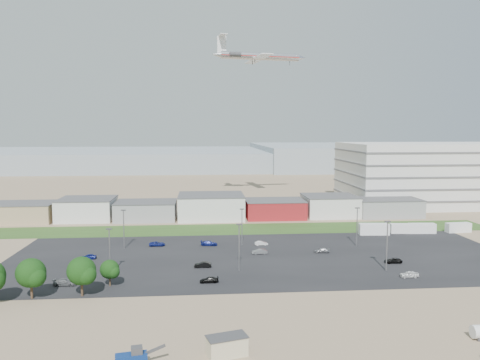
{
  "coord_description": "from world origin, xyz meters",
  "views": [
    {
      "loc": [
        -9.21,
        -88.32,
        30.01
      ],
      "look_at": [
        -0.05,
        22.0,
        18.31
      ],
      "focal_mm": 35.0,
      "sensor_mm": 36.0,
      "label": 1
    }
  ],
  "objects": [
    {
      "name": "ground",
      "position": [
        0.0,
        0.0,
        0.0
      ],
      "size": [
        700.0,
        700.0,
        0.0
      ],
      "primitive_type": "plane",
      "color": "#90795B",
      "rests_on": "ground"
    },
    {
      "name": "parking_lot",
      "position": [
        5.0,
        20.0,
        0.01
      ],
      "size": [
        120.0,
        50.0,
        0.01
      ],
      "primitive_type": "cube",
      "color": "black",
      "rests_on": "ground"
    },
    {
      "name": "grass_strip",
      "position": [
        0.0,
        52.0,
        0.01
      ],
      "size": [
        160.0,
        16.0,
        0.02
      ],
      "primitive_type": "cube",
      "color": "#2E4A1B",
      "rests_on": "ground"
    },
    {
      "name": "hills_backdrop",
      "position": [
        40.0,
        315.0,
        4.5
      ],
      "size": [
        700.0,
        200.0,
        9.0
      ],
      "primitive_type": null,
      "color": "gray",
      "rests_on": "ground"
    },
    {
      "name": "building_row",
      "position": [
        -17.0,
        71.0,
        4.0
      ],
      "size": [
        170.0,
        20.0,
        8.0
      ],
      "primitive_type": null,
      "color": "silver",
      "rests_on": "ground"
    },
    {
      "name": "parking_garage",
      "position": [
        90.0,
        95.0,
        12.5
      ],
      "size": [
        80.0,
        40.0,
        25.0
      ],
      "primitive_type": "cube",
      "color": "silver",
      "rests_on": "ground"
    },
    {
      "name": "portable_shed",
      "position": [
        -6.0,
        -28.55,
        1.36
      ],
      "size": [
        5.97,
        4.18,
        2.72
      ],
      "primitive_type": null,
      "rotation": [
        0.0,
        0.0,
        0.28
      ],
      "color": "#C4B894",
      "rests_on": "ground"
    },
    {
      "name": "telehandler",
      "position": [
        -18.31,
        -30.73,
        1.33
      ],
      "size": [
        6.66,
        3.24,
        2.66
      ],
      "primitive_type": null,
      "rotation": [
        0.0,
        0.0,
        0.18
      ],
      "color": "navy",
      "rests_on": "ground"
    },
    {
      "name": "box_trailer_a",
      "position": [
        40.5,
        41.18,
        1.61
      ],
      "size": [
        8.75,
        3.33,
        3.21
      ],
      "primitive_type": null,
      "rotation": [
        0.0,
        0.0,
        -0.08
      ],
      "color": "silver",
      "rests_on": "ground"
    },
    {
      "name": "box_trailer_b",
      "position": [
        49.77,
        42.44,
        1.38
      ],
      "size": [
        7.57,
        3.12,
        2.76
      ],
      "primitive_type": null,
      "rotation": [
        0.0,
        0.0,
        -0.11
      ],
      "color": "silver",
      "rests_on": "ground"
    },
    {
      "name": "box_trailer_c",
      "position": [
        55.4,
        41.95,
        1.43
      ],
      "size": [
        7.75,
        2.86,
        2.85
      ],
      "primitive_type": null,
      "rotation": [
        0.0,
        0.0,
        -0.06
      ],
      "color": "silver",
      "rests_on": "ground"
    },
    {
      "name": "box_trailer_d",
      "position": [
        66.73,
        42.32,
        1.38
      ],
      "size": [
        7.54,
        2.93,
        2.76
      ],
      "primitive_type": null,
      "rotation": [
        0.0,
        0.0,
        0.09
      ],
      "color": "silver",
      "rests_on": "ground"
    },
    {
      "name": "tree_mid",
      "position": [
        -39.71,
        -4.41,
        4.18
      ],
      "size": [
        5.57,
        5.57,
        8.36
      ],
      "primitive_type": null,
      "color": "black",
      "rests_on": "ground"
    },
    {
      "name": "tree_right",
      "position": [
        -31.08,
        -3.74,
        4.14
      ],
      "size": [
        5.52,
        5.52,
        8.28
      ],
      "primitive_type": null,
      "color": "black",
      "rests_on": "ground"
    },
    {
      "name": "tree_near",
      "position": [
        -27.07,
        1.38,
        2.95
      ],
      "size": [
        3.93,
        3.93,
        5.89
      ],
      "primitive_type": null,
      "color": "black",
      "rests_on": "ground"
    },
    {
      "name": "lightpole_front_l",
      "position": [
        -28.53,
        9.35,
        4.86
      ],
      "size": [
        1.14,
        0.48,
        9.72
      ],
      "primitive_type": null,
      "color": "slate",
      "rests_on": "ground"
    },
    {
      "name": "lightpole_front_m",
      "position": [
        -1.29,
        9.46,
        5.11
      ],
      "size": [
        1.2,
        0.5,
        10.22
      ],
      "primitive_type": null,
      "color": "slate",
      "rests_on": "ground"
    },
    {
      "name": "lightpole_front_r",
      "position": [
        30.25,
        6.69,
        5.43
      ],
      "size": [
        1.28,
        0.53,
        10.86
      ],
      "primitive_type": null,
      "color": "slate",
      "rests_on": "ground"
    },
    {
      "name": "lightpole_back_l",
      "position": [
        -29.06,
        30.75,
        5.01
      ],
      "size": [
        1.18,
        0.49,
        10.02
      ],
      "primitive_type": null,
      "color": "slate",
      "rests_on": "ground"
    },
    {
      "name": "lightpole_back_m",
      "position": [
        1.25,
        31.51,
        4.88
      ],
      "size": [
        1.15,
        0.48,
        9.76
      ],
      "primitive_type": null,
      "color": "slate",
      "rests_on": "ground"
    },
    {
      "name": "lightpole_back_r",
      "position": [
        31.06,
        28.42,
        5.08
      ],
      "size": [
        1.2,
        0.5,
        10.16
      ],
      "primitive_type": null,
      "color": "slate",
      "rests_on": "ground"
    },
    {
      "name": "airliner",
      "position": [
        15.58,
        109.1,
        60.87
      ],
      "size": [
        44.69,
        33.79,
        12.09
      ],
      "primitive_type": null,
      "rotation": [
        0.0,
        0.0,
        0.15
      ],
      "color": "silver"
    },
    {
      "name": "parked_car_0",
      "position": [
        34.15,
        12.3,
        0.55
      ],
      "size": [
        3.98,
        1.89,
        1.1
      ],
      "primitive_type": "imported",
      "rotation": [
        0.0,
        0.0,
        -1.59
      ],
      "color": "black",
      "rests_on": "ground"
    },
    {
      "name": "parked_car_2",
      "position": [
        33.22,
        1.93,
        0.64
      ],
      "size": [
        3.82,
        1.66,
        1.28
      ],
      "primitive_type": "imported",
      "rotation": [
        0.0,
        0.0,
        -1.61
      ],
      "color": "silver",
      "rests_on": "ground"
    },
    {
      "name": "parked_car_3",
      "position": [
        -7.87,
        1.97,
        0.54
      ],
      "size": [
        3.76,
        1.56,
        1.09
      ],
      "primitive_type": "imported",
      "rotation": [
        0.0,
        0.0,
        -1.56
      ],
      "color": "black",
      "rests_on": "ground"
    },
    {
      "name": "parked_car_4",
      "position": [
        -9.1,
        12.36,
        0.63
      ],
      "size": [
        3.82,
        1.34,
        1.26
      ],
      "primitive_type": "imported",
      "rotation": [
        0.0,
        0.0,
        -1.57
      ],
      "color": "black",
      "rests_on": "ground"
    },
    {
      "name": "parked_car_5",
      "position": [
        -35.81,
        21.49,
        0.6
      ],
      "size": [
        3.56,
        1.56,
        1.19
      ],
      "primitive_type": "imported",
      "rotation": [
        0.0,
        0.0,
        -1.61
      ],
      "color": "navy",
      "rests_on": "ground"
    },
    {
      "name": "parked_car_6",
      "position": [
        -7.37,
        32.05,
        0.63
      ],
      "size": [
        4.54,
        2.3,
        1.26
      ],
      "primitive_type": "imported",
      "rotation": [
        0.0,
        0.0,
        1.45
      ],
      "color": "navy",
      "rests_on": "ground"
    },
    {
      "name": "parked_car_7",
      "position": [
        4.83,
        22.64,
        0.61
      ],
      "size": [
        3.74,
        1.38,
        1.22
      ],
      "primitive_type": "imported",
      "rotation": [
        0.0,
        0.0,
        -1.55
      ],
      "color": "#595B5E",
      "rests_on": "ground"
    },
    {
      "name": "parked_car_9",
      "position": [
        -20.92,
        32.71,
        0.58
      ],
      "size": [
        4.2,
        2.02,
        1.16
      ],
      "primitive_type": "imported",
      "rotation": [
        0.0,
        0.0,
        1.59
      ],
      "color": "navy",
      "rests_on": "ground"
    },
    {
      "name": "parked_car_10",
      "position": [
        -35.84,
        2.53,
        0.66
      ],
      "size": [
        4.66,
        2.18,
        1.31
      ],
      "primitive_type": "imported",
      "rotation": [
        0.0,
        0.0,
        1.49
      ],
      "color": "#595B5E",
      "rests_on": "ground"
    },
    {
      "name": "parked_car_11",
      "position": [
        6.32,
        31.16,
        0.56
      ],
      "size": [
        3.44,
        1.27,
        1.13
      ],
      "primitive_type": "imported",
      "rotation": [
        0.0,
        0.0,
        1.59
      ],
      "color": "silver",
      "rests_on": "ground"
    },
    {
      "name": "parked_car_12",
      "position": [
        20.26,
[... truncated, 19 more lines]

